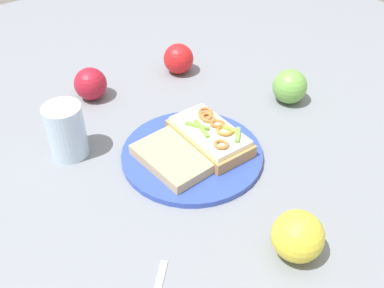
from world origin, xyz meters
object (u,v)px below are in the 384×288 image
object	(u,v)px
apple_2	(290,87)
apple_3	(298,236)
apple_0	(178,59)
apple_1	(91,84)
bread_slice_side	(173,157)
sandwich	(210,136)
plate	(192,154)
drinking_glass	(66,131)

from	to	relation	value
apple_2	apple_3	size ratio (longest dim) A/B	0.96
apple_0	apple_3	world-z (taller)	apple_3
apple_0	apple_1	size ratio (longest dim) A/B	1.00
apple_2	bread_slice_side	bearing A→B (deg)	-88.09
sandwich	bread_slice_side	distance (m)	0.09
bread_slice_side	apple_3	distance (m)	0.28
sandwich	apple_3	size ratio (longest dim) A/B	2.19
apple_0	apple_2	size ratio (longest dim) A/B	0.97
plate	apple_0	xyz separation A→B (m)	(-0.28, 0.18, 0.03)
sandwich	apple_1	size ratio (longest dim) A/B	2.37
apple_2	drinking_glass	size ratio (longest dim) A/B	0.71
bread_slice_side	apple_2	size ratio (longest dim) A/B	1.91
bread_slice_side	apple_2	bearing A→B (deg)	90.46
sandwich	apple_1	world-z (taller)	apple_1
sandwich	apple_2	size ratio (longest dim) A/B	2.28
sandwich	plate	bearing A→B (deg)	-89.76
plate	sandwich	world-z (taller)	sandwich
apple_3	apple_2	bearing A→B (deg)	132.73
plate	apple_1	world-z (taller)	apple_1
apple_1	apple_2	world-z (taller)	apple_2
plate	bread_slice_side	xyz separation A→B (m)	(-0.00, -0.04, 0.02)
bread_slice_side	apple_3	bearing A→B (deg)	3.41
plate	apple_3	world-z (taller)	apple_3
drinking_glass	apple_1	bearing A→B (deg)	138.65
apple_3	drinking_glass	world-z (taller)	drinking_glass
plate	bread_slice_side	distance (m)	0.05
apple_1	apple_2	size ratio (longest dim) A/B	0.96
drinking_glass	bread_slice_side	bearing A→B (deg)	40.52
plate	apple_2	size ratio (longest dim) A/B	3.55
apple_1	drinking_glass	world-z (taller)	drinking_glass
bread_slice_side	apple_1	distance (m)	0.31
sandwich	drinking_glass	bearing A→B (deg)	-123.10
plate	apple_1	size ratio (longest dim) A/B	3.69
sandwich	apple_0	size ratio (longest dim) A/B	2.36
bread_slice_side	apple_1	world-z (taller)	apple_1
apple_3	drinking_glass	size ratio (longest dim) A/B	0.74
bread_slice_side	plate	bearing A→B (deg)	85.76
apple_0	sandwich	bearing A→B (deg)	-25.92
apple_0	apple_2	bearing A→B (deg)	23.60
apple_0	drinking_glass	world-z (taller)	drinking_glass
apple_2	apple_3	distance (m)	0.43
apple_3	drinking_glass	bearing A→B (deg)	-160.05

